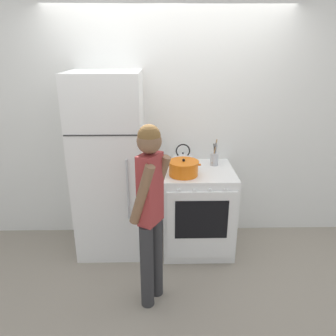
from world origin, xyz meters
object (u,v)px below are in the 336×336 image
tea_kettle (183,159)px  person (151,208)px  dutch_oven_pot (184,168)px  stove_range (197,209)px  utensil_jar (214,158)px  refrigerator (110,166)px

tea_kettle → person: 1.02m
person → dutch_oven_pot: bearing=5.7°
dutch_oven_pot → tea_kettle: bearing=87.3°
dutch_oven_pot → stove_range: bearing=34.1°
person → utensil_jar: bearing=-4.3°
refrigerator → person: bearing=-62.3°
dutch_oven_pot → utensil_jar: bearing=39.2°
refrigerator → utensil_jar: 1.11m
stove_range → dutch_oven_pot: 0.56m
refrigerator → stove_range: size_ratio=2.09×
stove_range → dutch_oven_pot: bearing=-145.9°
refrigerator → stove_range: (0.92, -0.05, -0.48)m
stove_range → person: size_ratio=0.57×
stove_range → person: 1.03m
tea_kettle → stove_range: bearing=-47.4°
refrigerator → dutch_oven_pot: 0.77m
refrigerator → tea_kettle: size_ratio=7.56×
dutch_oven_pot → person: (-0.31, -0.69, -0.08)m
utensil_jar → person: 1.18m
tea_kettle → refrigerator: bearing=-171.1°
dutch_oven_pot → person: 0.76m
utensil_jar → person: person is taller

